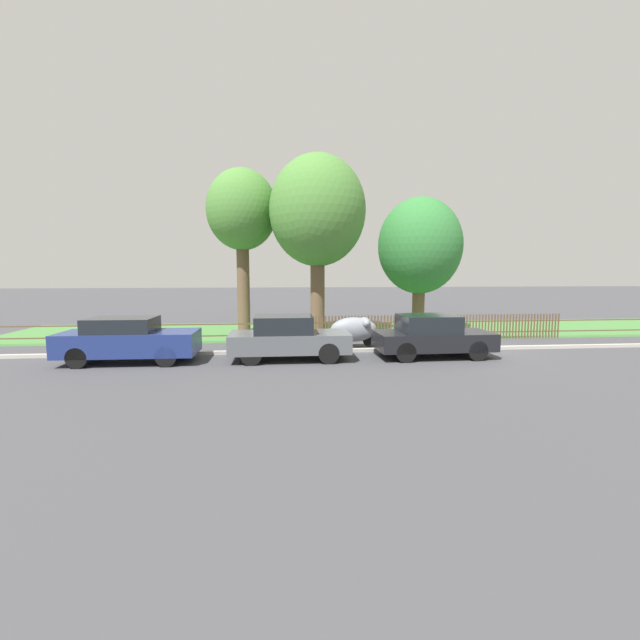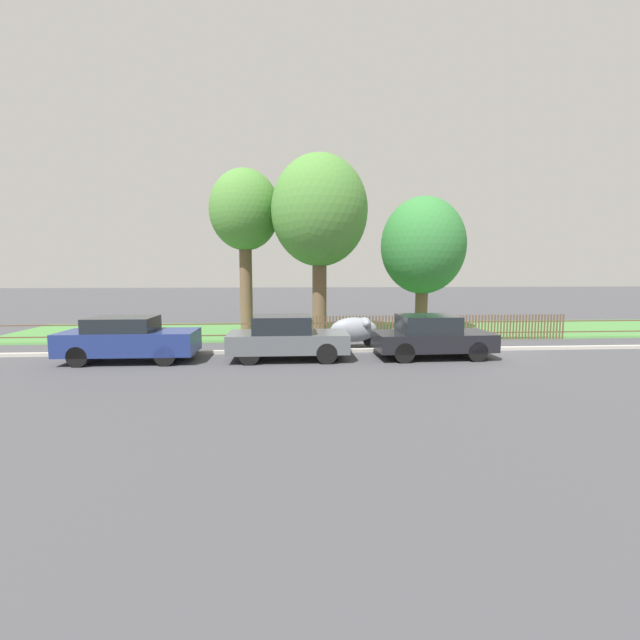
{
  "view_description": "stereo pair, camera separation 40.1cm",
  "coord_description": "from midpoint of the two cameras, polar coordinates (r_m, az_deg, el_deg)",
  "views": [
    {
      "loc": [
        -6.71,
        -15.1,
        2.97
      ],
      "look_at": [
        -5.2,
        0.87,
        1.1
      ],
      "focal_mm": 24.0,
      "sensor_mm": 36.0,
      "label": 1
    },
    {
      "loc": [
        -6.31,
        -15.13,
        2.97
      ],
      "look_at": [
        -5.2,
        0.87,
        1.1
      ],
      "focal_mm": 24.0,
      "sensor_mm": 36.0,
      "label": 2
    }
  ],
  "objects": [
    {
      "name": "parked_car_navy_estate",
      "position": [
        15.09,
        13.93,
        -2.06
      ],
      "size": [
        3.96,
        1.84,
        1.46
      ],
      "rotation": [
        0.0,
        0.0,
        0.02
      ],
      "color": "black",
      "rests_on": "ground"
    },
    {
      "name": "kerb_stone",
      "position": [
        16.8,
        17.51,
        -3.64
      ],
      "size": [
        39.09,
        0.2,
        0.12
      ],
      "primitive_type": "cube",
      "color": "#B2ADA3",
      "rests_on": "ground"
    },
    {
      "name": "tree_mid_park",
      "position": [
        21.47,
        12.64,
        9.55
      ],
      "size": [
        4.03,
        4.03,
        6.47
      ],
      "color": "brown",
      "rests_on": "ground"
    },
    {
      "name": "ground_plane",
      "position": [
        16.72,
        17.64,
        -3.9
      ],
      "size": [
        120.0,
        120.0,
        0.0
      ],
      "primitive_type": "plane",
      "color": "#424247"
    },
    {
      "name": "parked_car_black_saloon",
      "position": [
        14.26,
        -5.09,
        -2.33
      ],
      "size": [
        3.95,
        1.74,
        1.48
      ],
      "rotation": [
        0.0,
        0.0,
        -0.0
      ],
      "color": "#51565B",
      "rests_on": "ground"
    },
    {
      "name": "tree_nearest_kerb",
      "position": [
        21.24,
        -10.92,
        13.91
      ],
      "size": [
        3.33,
        3.33,
        7.75
      ],
      "color": "brown",
      "rests_on": "ground"
    },
    {
      "name": "covered_motorcycle",
      "position": [
        16.46,
        3.96,
        -1.25
      ],
      "size": [
        1.98,
        0.89,
        1.18
      ],
      "rotation": [
        0.0,
        0.0,
        0.06
      ],
      "color": "black",
      "rests_on": "ground"
    },
    {
      "name": "grass_strip",
      "position": [
        22.13,
        11.75,
        -1.19
      ],
      "size": [
        39.09,
        6.69,
        0.01
      ],
      "primitive_type": "cube",
      "color": "#477F3D",
      "rests_on": "ground"
    },
    {
      "name": "parked_car_silver_hatchback",
      "position": [
        15.14,
        -24.91,
        -2.38
      ],
      "size": [
        4.26,
        1.68,
        1.47
      ],
      "rotation": [
        0.0,
        0.0,
        -0.01
      ],
      "color": "navy",
      "rests_on": "ground"
    },
    {
      "name": "tree_behind_motorcycle",
      "position": [
        19.74,
        -0.94,
        14.19
      ],
      "size": [
        4.32,
        4.32,
        8.11
      ],
      "color": "brown",
      "rests_on": "ground"
    },
    {
      "name": "park_fence",
      "position": [
        18.93,
        14.75,
        -0.95
      ],
      "size": [
        39.09,
        0.05,
        1.08
      ],
      "color": "brown",
      "rests_on": "ground"
    }
  ]
}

